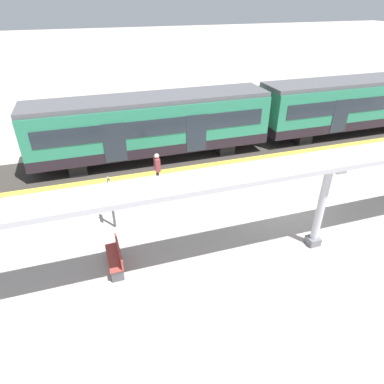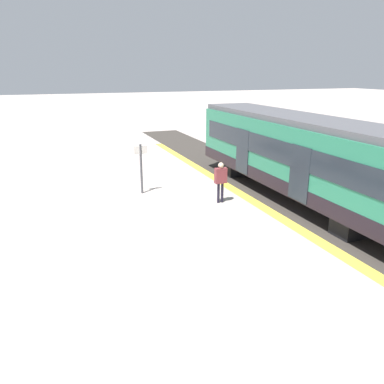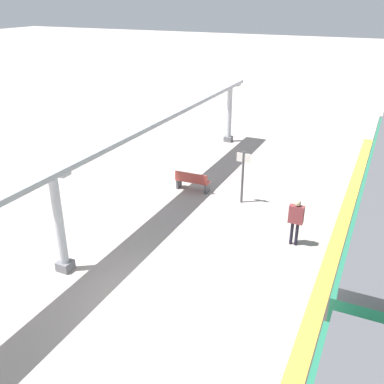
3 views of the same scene
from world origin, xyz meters
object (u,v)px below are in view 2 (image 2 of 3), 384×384
at_px(canopy_pillar_nearest, 52,134).
at_px(train_near_carriage, 295,155).
at_px(bench_near_end, 87,188).
at_px(platform_info_sign, 141,164).
at_px(passenger_waiting_near_edge, 221,178).
at_px(canopy_pillar_second, 72,223).

bearing_deg(canopy_pillar_nearest, train_near_carriage, 132.00).
height_order(canopy_pillar_nearest, bench_near_end, canopy_pillar_nearest).
xyz_separation_m(train_near_carriage, platform_info_sign, (5.88, -2.85, -0.50)).
distance_m(train_near_carriage, passenger_waiting_near_edge, 3.30).
height_order(canopy_pillar_second, passenger_waiting_near_edge, canopy_pillar_second).
distance_m(canopy_pillar_nearest, platform_info_sign, 8.17).
bearing_deg(bench_near_end, train_near_carriage, 159.67).
height_order(bench_near_end, passenger_waiting_near_edge, passenger_waiting_near_edge).
bearing_deg(bench_near_end, canopy_pillar_nearest, -81.81).
xyz_separation_m(train_near_carriage, canopy_pillar_second, (9.26, 4.05, -0.12)).
bearing_deg(canopy_pillar_nearest, bench_near_end, 98.19).
bearing_deg(platform_info_sign, canopy_pillar_nearest, -65.59).
bearing_deg(bench_near_end, canopy_pillar_second, 81.65).
bearing_deg(train_near_carriage, canopy_pillar_second, 23.64).
height_order(canopy_pillar_second, platform_info_sign, canopy_pillar_second).
xyz_separation_m(bench_near_end, platform_info_sign, (-2.33, 0.20, 0.89)).
height_order(train_near_carriage, platform_info_sign, train_near_carriage).
distance_m(bench_near_end, passenger_waiting_near_edge, 5.70).
relative_size(canopy_pillar_nearest, bench_near_end, 2.23).
relative_size(canopy_pillar_second, passenger_waiting_near_edge, 1.98).
distance_m(train_near_carriage, platform_info_sign, 6.56).
relative_size(bench_near_end, platform_info_sign, 0.69).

